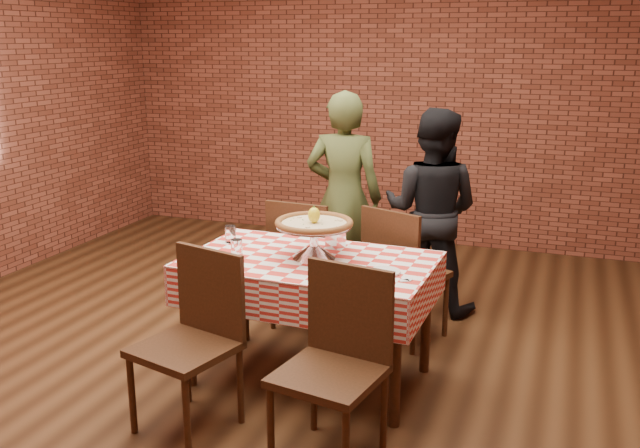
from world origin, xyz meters
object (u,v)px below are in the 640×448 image
Objects in this scene: table at (310,320)px; chair_near_left at (184,346)px; condiment_caddy at (335,236)px; water_glass_right at (230,234)px; chair_far_right at (407,273)px; pizza_stand at (314,241)px; chair_far_left at (309,261)px; pizza at (314,224)px; diner_olive at (344,197)px; water_glass_left at (237,248)px; diner_black at (431,211)px; chair_near_right at (329,371)px.

table is 0.86m from chair_near_left.
condiment_caddy is at bearing 79.68° from chair_near_left.
chair_near_left is (0.18, -0.89, -0.34)m from water_glass_right.
chair_far_right reaches higher than condiment_caddy.
pizza_stand is 0.92m from chair_far_left.
chair_far_left is at bearing 66.42° from water_glass_right.
diner_olive reaches higher than pizza.
pizza is 1.38m from diner_olive.
condiment_caddy is (0.07, 0.27, 0.45)m from table.
table is 1.50× the size of chair_far_right.
chair_near_left reaches higher than water_glass_left.
water_glass_right is at bearing -143.52° from condiment_caddy.
pizza is at bearing 77.83° from diner_black.
diner_black is (0.74, 0.59, 0.29)m from chair_far_left.
pizza is at bearing 84.99° from chair_far_right.
pizza is at bearing 75.66° from chair_near_left.
diner_olive is (-0.31, 1.11, -0.02)m from condiment_caddy.
diner_olive is at bearing 116.39° from chair_near_right.
diner_olive reaches higher than chair_near_left.
chair_far_left is at bearing 112.87° from pizza_stand.
chair_near_right reaches higher than chair_near_left.
water_glass_right is 0.07× the size of diner_black.
condiment_caddy is 1.17m from chair_near_left.
condiment_caddy is 0.09× the size of diner_black.
chair_near_right reaches higher than water_glass_right.
pizza is 0.64m from water_glass_right.
chair_near_left is 1.73m from chair_far_right.
diner_black is at bearing 175.35° from diner_olive.
table is at bearing -133.07° from pizza.
water_glass_left is at bearing -162.06° from pizza_stand.
diner_black reaches higher than chair_far_right.
pizza reaches higher than water_glass_left.
chair_far_left is (0.11, 0.91, -0.34)m from water_glass_left.
chair_near_right is at bearing -65.07° from pizza_stand.
pizza_stand is 0.47× the size of chair_near_right.
diner_olive is 0.68m from diner_black.
chair_near_right is 1.01× the size of chair_far_left.
table is at bearing 114.86° from chair_far_left.
chair_near_right reaches higher than chair_far_right.
diner_olive is at bearing 99.97° from table.
water_glass_left is 0.32m from water_glass_right.
pizza_stand reaches higher than condiment_caddy.
chair_far_left reaches higher than water_glass_right.
pizza_stand is 0.25m from condiment_caddy.
chair_far_left is 0.71m from chair_far_right.
chair_near_left is (-0.43, -0.77, -0.39)m from pizza_stand.
pizza is 0.97m from chair_far_left.
pizza_stand is 3.20× the size of condiment_caddy.
chair_far_right is (0.71, -0.01, 0.00)m from chair_far_left.
diner_olive is (-0.63, 2.14, 0.34)m from chair_near_right.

